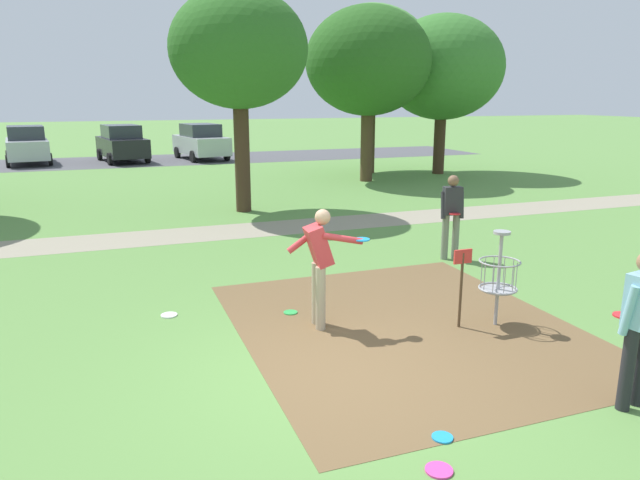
{
  "coord_description": "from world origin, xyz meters",
  "views": [
    {
      "loc": [
        -2.33,
        -5.89,
        3.21
      ],
      "look_at": [
        0.75,
        2.52,
        1.0
      ],
      "focal_mm": 32.66,
      "sensor_mm": 36.0,
      "label": 1
    }
  ],
  "objects_px": {
    "parked_car_center_right": "(201,142)",
    "parked_car_center_left": "(122,143)",
    "player_throwing": "(452,212)",
    "frisbee_by_tee": "(442,437)",
    "tree_mid_right": "(443,68)",
    "parked_car_leftmost": "(27,145)",
    "frisbee_mid_grass": "(290,312)",
    "disc_golf_basket": "(495,275)",
    "player_foreground_watching": "(640,321)",
    "frisbee_scattered_a": "(439,470)",
    "frisbee_far_right": "(169,315)",
    "tree_near_left": "(368,62)",
    "player_waiting_left": "(320,260)",
    "tree_mid_center": "(239,50)",
    "tree_mid_left": "(371,59)"
  },
  "relations": [
    {
      "from": "player_throwing",
      "to": "tree_mid_center",
      "type": "distance_m",
      "value": 7.84
    },
    {
      "from": "frisbee_scattered_a",
      "to": "parked_car_center_left",
      "type": "relative_size",
      "value": 0.06
    },
    {
      "from": "disc_golf_basket",
      "to": "player_foreground_watching",
      "type": "bearing_deg",
      "value": -90.58
    },
    {
      "from": "frisbee_by_tee",
      "to": "frisbee_far_right",
      "type": "bearing_deg",
      "value": 116.77
    },
    {
      "from": "player_throwing",
      "to": "tree_mid_left",
      "type": "bearing_deg",
      "value": 72.05
    },
    {
      "from": "tree_mid_left",
      "to": "parked_car_leftmost",
      "type": "relative_size",
      "value": 1.57
    },
    {
      "from": "frisbee_by_tee",
      "to": "tree_near_left",
      "type": "height_order",
      "value": "tree_near_left"
    },
    {
      "from": "player_waiting_left",
      "to": "frisbee_scattered_a",
      "type": "distance_m",
      "value": 3.64
    },
    {
      "from": "player_foreground_watching",
      "to": "parked_car_center_right",
      "type": "bearing_deg",
      "value": 90.6
    },
    {
      "from": "disc_golf_basket",
      "to": "tree_mid_left",
      "type": "bearing_deg",
      "value": 71.11
    },
    {
      "from": "frisbee_by_tee",
      "to": "frisbee_mid_grass",
      "type": "xyz_separation_m",
      "value": [
        -0.38,
        3.71,
        0.0
      ]
    },
    {
      "from": "tree_near_left",
      "to": "frisbee_scattered_a",
      "type": "bearing_deg",
      "value": -112.49
    },
    {
      "from": "tree_near_left",
      "to": "parked_car_leftmost",
      "type": "distance_m",
      "value": 17.57
    },
    {
      "from": "parked_car_center_right",
      "to": "frisbee_scattered_a",
      "type": "bearing_deg",
      "value": -94.62
    },
    {
      "from": "parked_car_center_right",
      "to": "parked_car_center_left",
      "type": "bearing_deg",
      "value": 177.26
    },
    {
      "from": "player_throwing",
      "to": "tree_near_left",
      "type": "height_order",
      "value": "tree_near_left"
    },
    {
      "from": "player_foreground_watching",
      "to": "parked_car_center_left",
      "type": "relative_size",
      "value": 0.38
    },
    {
      "from": "parked_car_center_left",
      "to": "parked_car_center_right",
      "type": "distance_m",
      "value": 3.94
    },
    {
      "from": "frisbee_far_right",
      "to": "tree_mid_right",
      "type": "bearing_deg",
      "value": 46.17
    },
    {
      "from": "player_foreground_watching",
      "to": "player_waiting_left",
      "type": "distance_m",
      "value": 3.98
    },
    {
      "from": "frisbee_scattered_a",
      "to": "parked_car_center_right",
      "type": "bearing_deg",
      "value": 85.38
    },
    {
      "from": "disc_golf_basket",
      "to": "frisbee_scattered_a",
      "type": "bearing_deg",
      "value": -132.98
    },
    {
      "from": "parked_car_center_left",
      "to": "parked_car_center_right",
      "type": "xyz_separation_m",
      "value": [
        3.93,
        -0.19,
        0.0
      ]
    },
    {
      "from": "tree_mid_center",
      "to": "frisbee_scattered_a",
      "type": "bearing_deg",
      "value": -94.99
    },
    {
      "from": "tree_mid_left",
      "to": "tree_near_left",
      "type": "bearing_deg",
      "value": -117.06
    },
    {
      "from": "player_throwing",
      "to": "frisbee_by_tee",
      "type": "distance_m",
      "value": 6.64
    },
    {
      "from": "tree_mid_center",
      "to": "parked_car_center_right",
      "type": "height_order",
      "value": "tree_mid_center"
    },
    {
      "from": "frisbee_by_tee",
      "to": "tree_near_left",
      "type": "xyz_separation_m",
      "value": [
        6.67,
        16.41,
        4.48
      ]
    },
    {
      "from": "player_foreground_watching",
      "to": "tree_near_left",
      "type": "relative_size",
      "value": 0.26
    },
    {
      "from": "frisbee_far_right",
      "to": "player_throwing",
      "type": "bearing_deg",
      "value": 12.72
    },
    {
      "from": "frisbee_mid_grass",
      "to": "frisbee_scattered_a",
      "type": "relative_size",
      "value": 0.86
    },
    {
      "from": "frisbee_far_right",
      "to": "parked_car_center_right",
      "type": "distance_m",
      "value": 22.97
    },
    {
      "from": "player_foreground_watching",
      "to": "tree_mid_left",
      "type": "height_order",
      "value": "tree_mid_left"
    },
    {
      "from": "player_waiting_left",
      "to": "frisbee_scattered_a",
      "type": "bearing_deg",
      "value": -92.61
    },
    {
      "from": "frisbee_mid_grass",
      "to": "tree_mid_right",
      "type": "relative_size",
      "value": 0.03
    },
    {
      "from": "tree_mid_right",
      "to": "parked_car_leftmost",
      "type": "relative_size",
      "value": 1.48
    },
    {
      "from": "parked_car_leftmost",
      "to": "parked_car_center_right",
      "type": "xyz_separation_m",
      "value": [
        8.32,
        -0.75,
        0.0
      ]
    },
    {
      "from": "tree_mid_center",
      "to": "tree_near_left",
      "type": "bearing_deg",
      "value": 36.95
    },
    {
      "from": "frisbee_mid_grass",
      "to": "parked_car_leftmost",
      "type": "relative_size",
      "value": 0.05
    },
    {
      "from": "player_throwing",
      "to": "frisbee_by_tee",
      "type": "bearing_deg",
      "value": -122.85
    },
    {
      "from": "frisbee_far_right",
      "to": "frisbee_scattered_a",
      "type": "distance_m",
      "value": 5.01
    },
    {
      "from": "tree_near_left",
      "to": "player_throwing",
      "type": "bearing_deg",
      "value": -105.92
    },
    {
      "from": "tree_mid_left",
      "to": "tree_mid_center",
      "type": "relative_size",
      "value": 1.14
    },
    {
      "from": "player_throwing",
      "to": "disc_golf_basket",
      "type": "bearing_deg",
      "value": -112.59
    },
    {
      "from": "tree_mid_center",
      "to": "tree_mid_right",
      "type": "bearing_deg",
      "value": 29.17
    },
    {
      "from": "frisbee_mid_grass",
      "to": "tree_near_left",
      "type": "distance_m",
      "value": 15.2
    },
    {
      "from": "player_waiting_left",
      "to": "frisbee_far_right",
      "type": "height_order",
      "value": "player_waiting_left"
    },
    {
      "from": "disc_golf_basket",
      "to": "tree_mid_center",
      "type": "relative_size",
      "value": 0.23
    },
    {
      "from": "player_waiting_left",
      "to": "tree_mid_left",
      "type": "height_order",
      "value": "tree_mid_left"
    },
    {
      "from": "frisbee_mid_grass",
      "to": "disc_golf_basket",
      "type": "bearing_deg",
      "value": -29.15
    }
  ]
}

